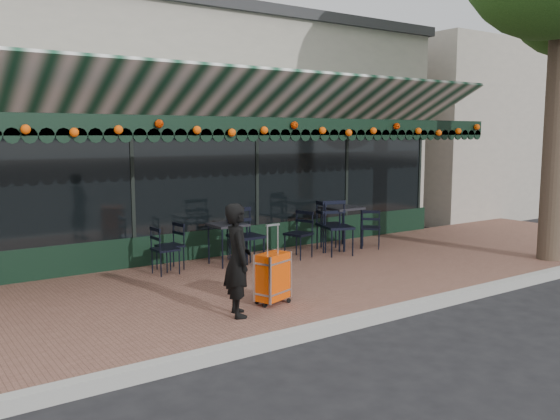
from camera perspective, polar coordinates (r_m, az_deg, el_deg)
ground at (r=7.33m, az=5.48°, el=-11.33°), size 80.00×80.00×0.00m
sidewalk at (r=8.86m, az=-2.99°, el=-7.49°), size 18.00×4.00×0.15m
curb at (r=7.25m, az=5.90°, el=-10.92°), size 18.00×0.16×0.15m
restaurant_building at (r=13.87m, az=-15.99°, el=6.78°), size 12.00×9.60×4.50m
neighbor_building_right at (r=21.98m, az=18.11°, el=7.14°), size 12.00×8.00×4.80m
woman at (r=7.15m, az=-4.10°, el=-4.82°), size 0.47×0.58×1.37m
suitcase at (r=7.71m, az=-0.70°, el=-6.51°), size 0.51×0.39×1.04m
cafe_table_a at (r=11.42m, az=5.93°, el=-0.08°), size 0.65×0.65×0.80m
cafe_table_b at (r=9.97m, az=-5.07°, el=-1.71°), size 0.57×0.57×0.70m
chair_a_left at (r=10.50m, az=1.79°, el=-2.36°), size 0.53×0.53×0.84m
chair_a_right at (r=11.19m, az=4.93°, el=-1.49°), size 0.59×0.59×0.96m
chair_a_front at (r=10.80m, az=5.62°, el=-1.72°), size 0.63×0.63×0.99m
chair_a_extra at (r=11.55m, az=8.74°, el=-1.74°), size 0.54×0.54×0.77m
chair_b_left at (r=9.76m, az=-10.54°, el=-3.46°), size 0.43×0.43×0.77m
chair_b_right at (r=10.29m, az=-3.78°, el=-2.58°), size 0.46×0.46×0.84m
chair_b_front at (r=9.81m, az=-3.22°, el=-2.63°), size 0.51×0.51×0.99m
chair_solo at (r=9.48m, az=-10.97°, el=-3.79°), size 0.40×0.40×0.77m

